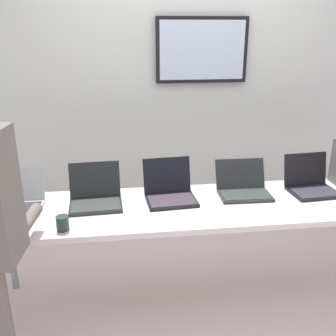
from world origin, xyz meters
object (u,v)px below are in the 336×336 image
at_px(workbench, 203,210).
at_px(laptop_station_0, 17,200).
at_px(laptop_station_2, 170,191).
at_px(laptop_station_4, 311,183).
at_px(laptop_station_1, 95,195).
at_px(coffee_mug, 63,223).
at_px(laptop_station_3, 243,187).

distance_m(workbench, laptop_station_0, 1.28).
bearing_deg(laptop_station_2, laptop_station_4, 0.22).
distance_m(laptop_station_2, laptop_station_4, 1.06).
bearing_deg(laptop_station_2, laptop_station_1, -178.26).
relative_size(laptop_station_1, coffee_mug, 4.04).
distance_m(workbench, laptop_station_1, 0.76).
bearing_deg(coffee_mug, laptop_station_0, 133.47).
relative_size(laptop_station_1, laptop_station_2, 1.00).
bearing_deg(laptop_station_0, laptop_station_3, 0.85).
distance_m(workbench, coffee_mug, 0.96).
bearing_deg(laptop_station_3, laptop_station_1, -178.24).
bearing_deg(laptop_station_0, laptop_station_1, -0.99).
height_order(laptop_station_2, coffee_mug, laptop_station_2).
height_order(workbench, coffee_mug, coffee_mug).
relative_size(workbench, laptop_station_1, 8.19).
height_order(workbench, laptop_station_0, laptop_station_0).
bearing_deg(laptop_station_3, laptop_station_0, -179.15).
height_order(workbench, laptop_station_3, laptop_station_3).
distance_m(laptop_station_3, laptop_station_4, 0.52).
xyz_separation_m(workbench, laptop_station_2, (-0.22, 0.12, 0.11)).
height_order(laptop_station_3, coffee_mug, laptop_station_3).
distance_m(workbench, laptop_station_2, 0.28).
height_order(laptop_station_3, laptop_station_4, laptop_station_4).
xyz_separation_m(laptop_station_1, coffee_mug, (-0.18, -0.36, -0.01)).
bearing_deg(workbench, laptop_station_1, 171.85).
bearing_deg(laptop_station_0, coffee_mug, -46.53).
bearing_deg(workbench, laptop_station_4, 8.57).
relative_size(laptop_station_2, coffee_mug, 4.03).
distance_m(laptop_station_1, coffee_mug, 0.40).
distance_m(laptop_station_0, coffee_mug, 0.50).
relative_size(workbench, laptop_station_0, 8.86).
xyz_separation_m(laptop_station_3, coffee_mug, (-1.25, -0.39, -0.01)).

